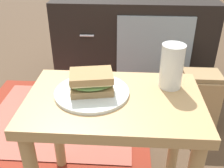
% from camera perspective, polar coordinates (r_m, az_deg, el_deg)
% --- Properties ---
extents(side_table, '(0.56, 0.36, 0.46)m').
position_cam_1_polar(side_table, '(0.89, 0.43, -7.91)').
color(side_table, tan).
rests_on(side_table, ground).
extents(tv_cabinet, '(0.96, 0.46, 0.58)m').
position_cam_1_polar(tv_cabinet, '(1.76, 4.51, 9.09)').
color(tv_cabinet, black).
rests_on(tv_cabinet, ground).
extents(area_rug, '(0.97, 0.81, 0.01)m').
position_cam_1_polar(area_rug, '(1.53, -10.90, -7.17)').
color(area_rug, maroon).
rests_on(area_rug, ground).
extents(plate, '(0.24, 0.24, 0.01)m').
position_cam_1_polar(plate, '(0.86, -4.36, -1.75)').
color(plate, silver).
rests_on(plate, side_table).
extents(sandwich_front, '(0.16, 0.13, 0.07)m').
position_cam_1_polar(sandwich_front, '(0.84, -4.46, 0.45)').
color(sandwich_front, '#9E7A4C').
rests_on(sandwich_front, plate).
extents(beer_glass, '(0.08, 0.08, 0.15)m').
position_cam_1_polar(beer_glass, '(0.88, 12.75, 3.65)').
color(beer_glass, silver).
rests_on(beer_glass, side_table).
extents(paper_bag, '(0.19, 0.17, 0.32)m').
position_cam_1_polar(paper_bag, '(1.44, 18.00, -3.38)').
color(paper_bag, tan).
rests_on(paper_bag, ground).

